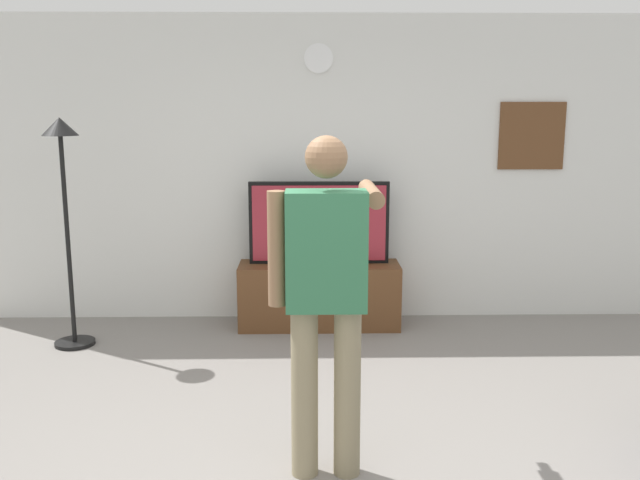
{
  "coord_description": "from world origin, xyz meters",
  "views": [
    {
      "loc": [
        -0.08,
        -3.25,
        1.92
      ],
      "look_at": [
        0.01,
        1.2,
        1.05
      ],
      "focal_mm": 38.76,
      "sensor_mm": 36.0,
      "label": 1
    }
  ],
  "objects": [
    {
      "name": "back_wall",
      "position": [
        0.0,
        2.95,
        1.35
      ],
      "size": [
        6.4,
        0.1,
        2.7
      ],
      "primitive_type": "cube",
      "color": "silver",
      "rests_on": "ground_plane"
    },
    {
      "name": "tv_stand",
      "position": [
        0.03,
        2.6,
        0.28
      ],
      "size": [
        1.4,
        0.46,
        0.56
      ],
      "color": "brown",
      "rests_on": "ground_plane"
    },
    {
      "name": "television",
      "position": [
        0.03,
        2.65,
        0.92
      ],
      "size": [
        1.21,
        0.07,
        0.72
      ],
      "color": "black",
      "rests_on": "tv_stand"
    },
    {
      "name": "wall_clock",
      "position": [
        0.03,
        2.89,
        2.32
      ],
      "size": [
        0.25,
        0.03,
        0.25
      ],
      "primitive_type": "cylinder",
      "rotation": [
        1.57,
        0.0,
        0.0
      ],
      "color": "white"
    },
    {
      "name": "framed_picture",
      "position": [
        1.92,
        2.9,
        1.65
      ],
      "size": [
        0.58,
        0.04,
        0.59
      ],
      "primitive_type": "cube",
      "color": "brown"
    },
    {
      "name": "floor_lamp",
      "position": [
        -1.97,
        2.16,
        1.31
      ],
      "size": [
        0.32,
        0.32,
        1.83
      ],
      "color": "black",
      "rests_on": "ground_plane"
    },
    {
      "name": "person_standing_nearer_lamp",
      "position": [
        0.02,
        0.12,
        1.01
      ],
      "size": [
        0.58,
        0.78,
        1.78
      ],
      "color": "gray",
      "rests_on": "ground_plane"
    }
  ]
}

